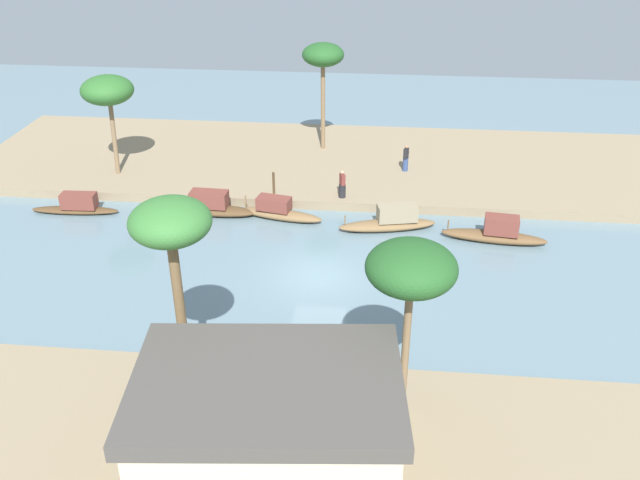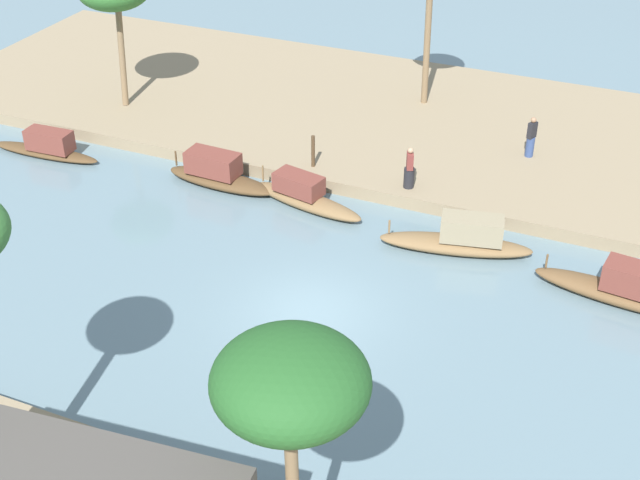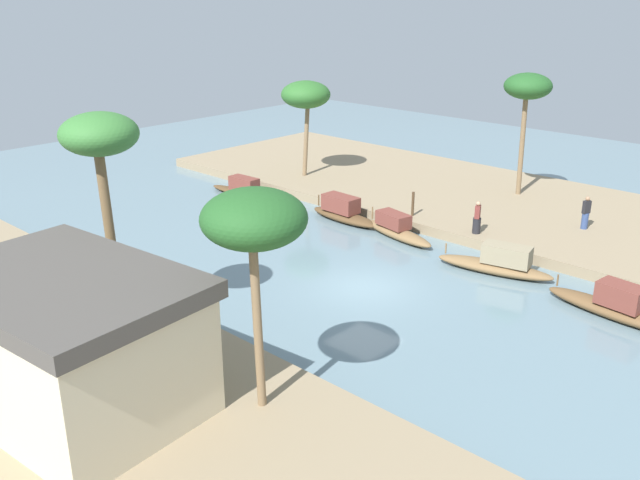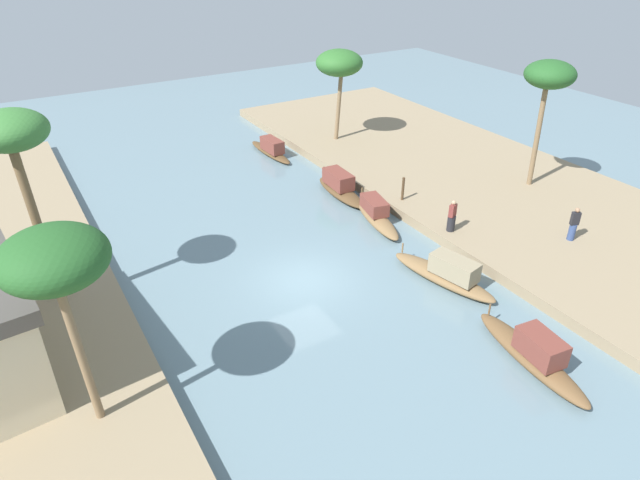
{
  "view_description": "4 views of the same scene",
  "coord_description": "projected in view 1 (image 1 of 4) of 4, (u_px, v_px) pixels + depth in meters",
  "views": [
    {
      "loc": [
        -2.77,
        27.12,
        16.58
      ],
      "look_at": [
        0.08,
        -1.56,
        1.07
      ],
      "focal_mm": 38.77,
      "sensor_mm": 36.0,
      "label": 1
    },
    {
      "loc": [
        -8.66,
        19.45,
        16.2
      ],
      "look_at": [
        0.85,
        -2.77,
        0.77
      ],
      "focal_mm": 49.58,
      "sensor_mm": 36.0,
      "label": 2
    },
    {
      "loc": [
        -16.48,
        20.42,
        11.72
      ],
      "look_at": [
        3.51,
        -1.05,
        0.93
      ],
      "focal_mm": 38.95,
      "sensor_mm": 36.0,
      "label": 3
    },
    {
      "loc": [
        -17.18,
        9.52,
        13.43
      ],
      "look_at": [
        1.86,
        -1.9,
        0.52
      ],
      "focal_mm": 31.09,
      "sensor_mm": 36.0,
      "label": 4
    }
  ],
  "objects": [
    {
      "name": "person_by_mooring",
      "position": [
        406.0,
        159.0,
        41.37
      ],
      "size": [
        0.43,
        0.43,
        1.64
      ],
      "rotation": [
        0.0,
        0.0,
        1.15
      ],
      "color": "#33477A",
      "rests_on": "riverbank_left"
    },
    {
      "name": "mooring_post",
      "position": [
        274.0,
        183.0,
        38.49
      ],
      "size": [
        0.14,
        0.14,
        1.27
      ],
      "primitive_type": "cylinder",
      "color": "#4C3823",
      "rests_on": "riverbank_left"
    },
    {
      "name": "person_on_near_bank",
      "position": [
        342.0,
        186.0,
        38.03
      ],
      "size": [
        0.5,
        0.5,
        1.59
      ],
      "rotation": [
        0.0,
        0.0,
        1.95
      ],
      "color": "#232328",
      "rests_on": "riverbank_left"
    },
    {
      "name": "palm_tree_left_near",
      "position": [
        323.0,
        57.0,
        42.17
      ],
      "size": [
        2.58,
        2.58,
        6.8
      ],
      "color": "#7F6647",
      "rests_on": "riverbank_left"
    },
    {
      "name": "palm_tree_right_short",
      "position": [
        411.0,
        270.0,
        20.6
      ],
      "size": [
        2.8,
        2.8,
        6.37
      ],
      "color": "#7F6647",
      "rests_on": "riverbank_right"
    },
    {
      "name": "palm_tree_right_tall",
      "position": [
        171.0,
        230.0,
        20.73
      ],
      "size": [
        2.52,
        2.52,
        7.48
      ],
      "color": "brown",
      "rests_on": "riverbank_right"
    },
    {
      "name": "riverbank_left",
      "position": [
        340.0,
        163.0,
        43.54
      ],
      "size": [
        45.21,
        12.96,
        0.51
      ],
      "primitive_type": "cube",
      "color": "#937F60",
      "rests_on": "ground"
    },
    {
      "name": "river_water",
      "position": [
        318.0,
        276.0,
        31.86
      ],
      "size": [
        72.15,
        72.15,
        0.0
      ],
      "primitive_type": "plane",
      "color": "slate",
      "rests_on": "ground"
    },
    {
      "name": "sampan_with_tall_canopy",
      "position": [
        391.0,
        221.0,
        35.76
      ],
      "size": [
        5.2,
        2.19,
        1.37
      ],
      "rotation": [
        0.0,
        0.0,
        0.22
      ],
      "color": "brown",
      "rests_on": "river_water"
    },
    {
      "name": "sampan_foreground",
      "position": [
        279.0,
        211.0,
        36.9
      ],
      "size": [
        4.69,
        1.91,
        1.21
      ],
      "rotation": [
        0.0,
        0.0,
        -0.21
      ],
      "color": "brown",
      "rests_on": "river_water"
    },
    {
      "name": "sampan_near_left_bank",
      "position": [
        496.0,
        233.0,
        34.59
      ],
      "size": [
        5.33,
        1.68,
        1.4
      ],
      "rotation": [
        0.0,
        0.0,
        -0.12
      ],
      "color": "brown",
      "rests_on": "river_water"
    },
    {
      "name": "sampan_downstream_large",
      "position": [
        213.0,
        206.0,
        37.31
      ],
      "size": [
        4.5,
        1.33,
        1.35
      ],
      "rotation": [
        0.0,
        0.0,
        -0.04
      ],
      "color": "brown",
      "rests_on": "river_water"
    },
    {
      "name": "palm_tree_left_far",
      "position": [
        107.0,
        91.0,
        39.24
      ],
      "size": [
        3.0,
        3.0,
        5.83
      ],
      "color": "#7F6647",
      "rests_on": "riverbank_left"
    },
    {
      "name": "riverside_building",
      "position": [
        269.0,
        433.0,
        19.51
      ],
      "size": [
        7.83,
        5.76,
        3.97
      ],
      "rotation": [
        0.0,
        0.0,
        0.09
      ],
      "color": "beige",
      "rests_on": "riverbank_right"
    },
    {
      "name": "sampan_midstream",
      "position": [
        77.0,
        206.0,
        37.5
      ],
      "size": [
        4.84,
        1.09,
        1.17
      ],
      "rotation": [
        0.0,
        0.0,
        0.05
      ],
      "color": "brown",
      "rests_on": "river_water"
    }
  ]
}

